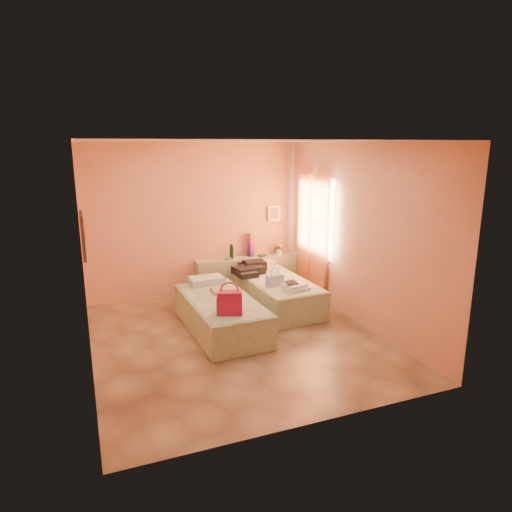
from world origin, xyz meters
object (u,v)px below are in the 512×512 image
Objects in this scene: headboard_ledge at (249,273)px; flower_vase at (279,248)px; green_book at (262,256)px; towel_stack at (296,287)px; bed_left at (221,314)px; bed_right at (276,292)px; blue_handbag at (275,280)px; water_bottle at (232,252)px; magenta_handbag at (230,302)px.

flower_vase is (0.65, 0.01, 0.46)m from headboard_ledge.
headboard_ledge is 12.85× the size of green_book.
headboard_ledge is 5.86× the size of towel_stack.
bed_left is 1.36m from bed_right.
headboard_ledge is at bearing 55.55° from bed_left.
water_bottle is at bearing 88.15° from blue_handbag.
flower_vase is at bearing 50.62° from blue_handbag.
blue_handbag is at bearing 60.70° from magenta_handbag.
bed_left is at bearing -176.99° from blue_handbag.
towel_stack is (0.05, -0.68, 0.30)m from bed_right.
water_bottle is (0.75, 1.70, 0.53)m from bed_left.
blue_handbag is at bearing -118.40° from bed_right.
green_book is 2.73m from magenta_handbag.
magenta_handbag is at bearing -152.05° from blue_handbag.
water_bottle is 0.77× the size of towel_stack.
magenta_handbag is 0.99× the size of towel_stack.
magenta_handbag is 1.43m from blue_handbag.
magenta_handbag is at bearing -143.35° from green_book.
flower_vase reaches higher than towel_stack.
bed_right is 6.85× the size of blue_handbag.
green_book is at bearing 86.24° from towel_stack.
water_bottle is (-0.34, 0.00, 0.46)m from headboard_ledge.
bed_right is 1.86m from magenta_handbag.
bed_right is at bearing -120.69° from green_book.
green_book reaches higher than headboard_ledge.
water_bottle is at bearing 106.11° from towel_stack.
bed_left is at bearing -135.48° from flower_vase.
towel_stack is at bearing 45.02° from magenta_handbag.
bed_left is 12.53× the size of green_book.
water_bottle is 1.00× the size of flower_vase.
blue_handbag is 0.83× the size of towel_stack.
water_bottle is 0.78× the size of magenta_handbag.
water_bottle reaches higher than headboard_ledge.
flower_vase is 1.82m from towel_stack.
bed_right is at bearing -66.77° from water_bottle.
blue_handbag is (0.27, -1.42, -0.19)m from water_bottle.
headboard_ledge is at bearing -0.60° from water_bottle.
magenta_handbag is (-1.16, -2.34, 0.34)m from headboard_ledge.
flower_vase is (0.54, 1.06, 0.53)m from bed_right.
bed_right is 7.45× the size of water_bottle.
headboard_ledge is 7.66× the size of flower_vase.
headboard_ledge reaches higher than bed_right.
water_bottle is (-0.45, 1.05, 0.53)m from bed_right.
water_bottle reaches higher than blue_handbag.
water_bottle is 1.82m from towel_stack.
magenta_handbag is at bearing -97.94° from bed_left.
flower_vase reaches higher than bed_right.
bed_left is 1.29m from towel_stack.
green_book reaches higher than bed_right.
towel_stack is at bearing -66.06° from blue_handbag.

